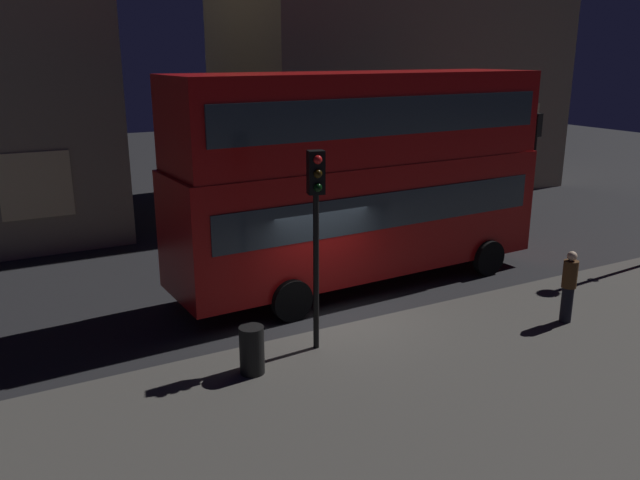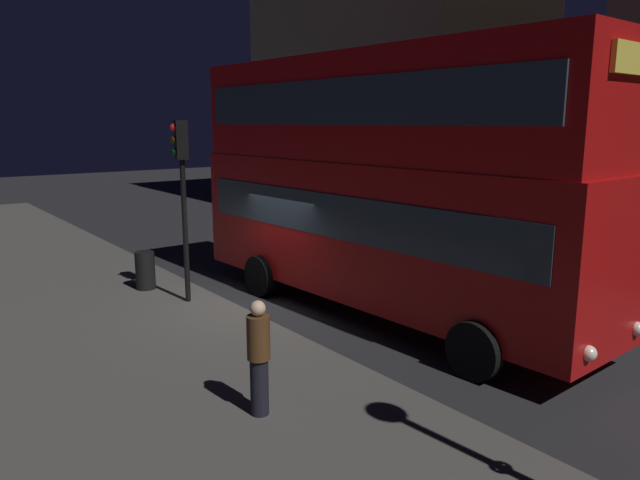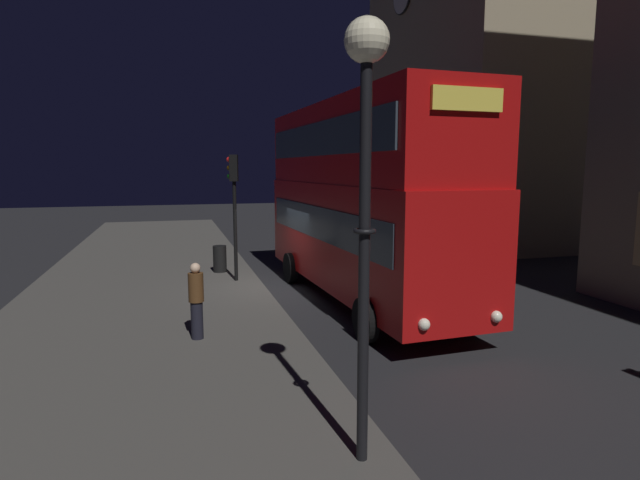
{
  "view_description": "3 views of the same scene",
  "coord_description": "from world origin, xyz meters",
  "px_view_note": "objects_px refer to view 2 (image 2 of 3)",
  "views": [
    {
      "loc": [
        -6.96,
        -12.16,
        6.02
      ],
      "look_at": [
        0.31,
        1.19,
        1.62
      ],
      "focal_mm": 36.12,
      "sensor_mm": 36.0,
      "label": 1
    },
    {
      "loc": [
        11.25,
        -6.92,
        4.21
      ],
      "look_at": [
        0.43,
        1.33,
        1.5
      ],
      "focal_mm": 33.33,
      "sensor_mm": 36.0,
      "label": 2
    },
    {
      "loc": [
        15.63,
        -3.29,
        3.82
      ],
      "look_at": [
        1.22,
        0.88,
        1.71
      ],
      "focal_mm": 28.78,
      "sensor_mm": 36.0,
      "label": 3
    }
  ],
  "objects_px": {
    "double_decker_bus": "(382,174)",
    "pedestrian": "(259,356)",
    "litter_bin": "(145,270)",
    "traffic_light_near_kerb": "(182,174)"
  },
  "relations": [
    {
      "from": "traffic_light_near_kerb",
      "to": "pedestrian",
      "type": "bearing_deg",
      "value": -1.28
    },
    {
      "from": "traffic_light_near_kerb",
      "to": "pedestrian",
      "type": "distance_m",
      "value": 6.22
    },
    {
      "from": "double_decker_bus",
      "to": "pedestrian",
      "type": "relative_size",
      "value": 6.22
    },
    {
      "from": "pedestrian",
      "to": "litter_bin",
      "type": "relative_size",
      "value": 1.78
    },
    {
      "from": "pedestrian",
      "to": "double_decker_bus",
      "type": "bearing_deg",
      "value": -116.13
    },
    {
      "from": "litter_bin",
      "to": "traffic_light_near_kerb",
      "type": "bearing_deg",
      "value": 13.09
    },
    {
      "from": "double_decker_bus",
      "to": "litter_bin",
      "type": "distance_m",
      "value": 6.4
    },
    {
      "from": "pedestrian",
      "to": "traffic_light_near_kerb",
      "type": "bearing_deg",
      "value": -69.86
    },
    {
      "from": "double_decker_bus",
      "to": "litter_bin",
      "type": "height_order",
      "value": "double_decker_bus"
    },
    {
      "from": "double_decker_bus",
      "to": "traffic_light_near_kerb",
      "type": "distance_m",
      "value": 4.44
    }
  ]
}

